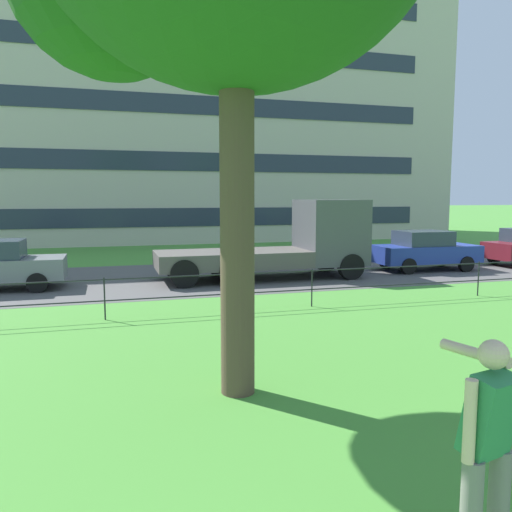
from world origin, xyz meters
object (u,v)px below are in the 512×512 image
object	(u,v)px
person_thrower	(487,448)
flatbed_truck_right	(292,243)
apartment_building_background	(149,117)
car_blue_far_left	(425,250)

from	to	relation	value
person_thrower	flatbed_truck_right	xyz separation A→B (m)	(3.59, 13.89, 0.23)
apartment_building_background	person_thrower	bearing A→B (deg)	-90.62
person_thrower	flatbed_truck_right	size ratio (longest dim) A/B	0.25
person_thrower	apartment_building_background	bearing A→B (deg)	89.38
person_thrower	apartment_building_background	size ratio (longest dim) A/B	0.05
flatbed_truck_right	apartment_building_background	bearing A→B (deg)	99.11
person_thrower	car_blue_far_left	world-z (taller)	person_thrower
flatbed_truck_right	apartment_building_background	distance (m)	21.62
flatbed_truck_right	apartment_building_background	size ratio (longest dim) A/B	0.18
person_thrower	flatbed_truck_right	distance (m)	14.35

